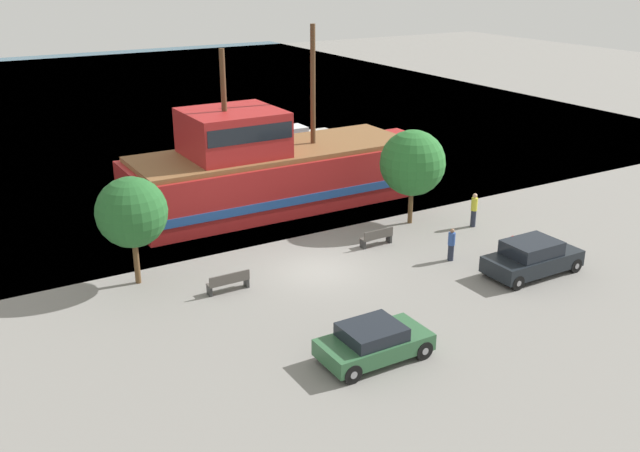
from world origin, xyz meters
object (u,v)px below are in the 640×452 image
(moored_boat_dockside, at_px, (293,141))
(parked_car_curb_mid, at_px, (532,258))
(fire_hydrant, at_px, (512,243))
(bench_promenade_east, at_px, (229,282))
(pirate_ship, at_px, (271,169))
(pedestrian_walking_far, at_px, (474,210))
(parked_car_curb_front, at_px, (374,342))
(pedestrian_walking_near, at_px, (451,244))
(bench_promenade_west, at_px, (377,237))

(moored_boat_dockside, height_order, parked_car_curb_mid, moored_boat_dockside)
(moored_boat_dockside, distance_m, fire_hydrant, 21.90)
(fire_hydrant, bearing_deg, bench_promenade_east, 168.19)
(bench_promenade_east, bearing_deg, pirate_ship, 53.87)
(moored_boat_dockside, relative_size, pedestrian_walking_far, 3.65)
(pirate_ship, xyz_separation_m, parked_car_curb_mid, (5.46, -14.06, -1.27))
(parked_car_curb_mid, xyz_separation_m, bench_promenade_east, (-12.04, 5.05, -0.32))
(parked_car_curb_front, xyz_separation_m, pedestrian_walking_near, (7.88, 5.27, 0.11))
(bench_promenade_west, bearing_deg, moored_boat_dockside, 73.80)
(parked_car_curb_mid, bearing_deg, pedestrian_walking_far, 72.41)
(parked_car_curb_front, relative_size, bench_promenade_west, 2.35)
(moored_boat_dockside, bearing_deg, parked_car_curb_front, -113.00)
(pedestrian_walking_far, bearing_deg, parked_car_curb_front, -145.51)
(pirate_ship, bearing_deg, pedestrian_walking_far, -48.90)
(parked_car_curb_front, bearing_deg, parked_car_curb_mid, 13.27)
(parked_car_curb_mid, relative_size, fire_hydrant, 5.73)
(bench_promenade_west, distance_m, pedestrian_walking_far, 5.77)
(fire_hydrant, bearing_deg, moored_boat_dockside, 89.51)
(parked_car_curb_mid, bearing_deg, pirate_ship, 111.22)
(fire_hydrant, distance_m, pedestrian_walking_near, 3.27)
(pirate_ship, height_order, pedestrian_walking_near, pirate_ship)
(pirate_ship, bearing_deg, moored_boat_dockside, 56.10)
(parked_car_curb_mid, distance_m, fire_hydrant, 2.58)
(parked_car_curb_mid, height_order, pedestrian_walking_far, pedestrian_walking_far)
(pirate_ship, relative_size, moored_boat_dockside, 2.70)
(bench_promenade_west, bearing_deg, pirate_ship, 100.90)
(pedestrian_walking_near, bearing_deg, bench_promenade_west, 120.91)
(bench_promenade_east, height_order, pedestrian_walking_near, pedestrian_walking_near)
(parked_car_curb_front, height_order, pedestrian_walking_far, pedestrian_walking_far)
(bench_promenade_east, relative_size, bench_promenade_west, 1.08)
(fire_hydrant, xyz_separation_m, pedestrian_walking_near, (-3.19, 0.64, 0.36))
(moored_boat_dockside, relative_size, parked_car_curb_front, 1.68)
(moored_boat_dockside, distance_m, bench_promenade_east, 23.35)
(bench_promenade_east, bearing_deg, pedestrian_walking_near, -11.97)
(parked_car_curb_front, distance_m, bench_promenade_east, 7.69)
(parked_car_curb_front, bearing_deg, pedestrian_walking_near, 33.74)
(bench_promenade_east, height_order, pedestrian_walking_far, pedestrian_walking_far)
(parked_car_curb_front, relative_size, bench_promenade_east, 2.18)
(moored_boat_dockside, height_order, parked_car_curb_front, moored_boat_dockside)
(moored_boat_dockside, xyz_separation_m, parked_car_curb_mid, (-1.34, -24.18, 0.10))
(parked_car_curb_mid, distance_m, bench_promenade_west, 7.24)
(pedestrian_walking_far, bearing_deg, pedestrian_walking_near, -144.02)
(parked_car_curb_mid, relative_size, pedestrian_walking_far, 2.47)
(pedestrian_walking_far, bearing_deg, moored_boat_dockside, 91.48)
(pirate_ship, xyz_separation_m, moored_boat_dockside, (6.80, 10.12, -1.36))
(pirate_ship, distance_m, bench_promenade_east, 11.28)
(bench_promenade_west, height_order, pedestrian_walking_far, pedestrian_walking_far)
(parked_car_curb_front, bearing_deg, pedestrian_walking_far, 34.49)
(moored_boat_dockside, bearing_deg, fire_hydrant, -90.49)
(parked_car_curb_mid, relative_size, pedestrian_walking_near, 2.85)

